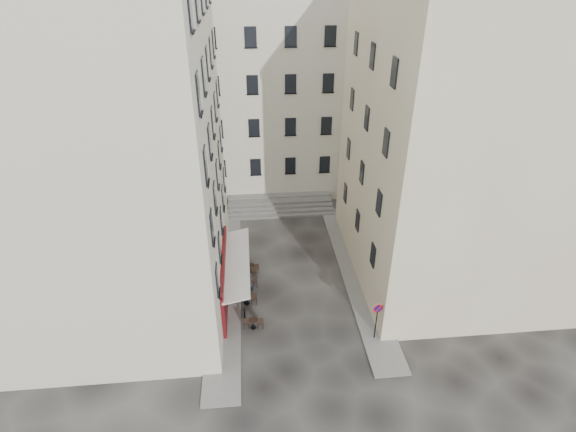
{
  "coord_description": "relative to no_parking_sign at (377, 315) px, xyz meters",
  "views": [
    {
      "loc": [
        -2.54,
        -21.56,
        19.3
      ],
      "look_at": [
        -0.14,
        4.0,
        4.31
      ],
      "focal_mm": 28.0,
      "sensor_mm": 36.0,
      "label": 1
    }
  ],
  "objects": [
    {
      "name": "bistro_table_d",
      "position": [
        -7.26,
        6.52,
        -1.38
      ],
      "size": [
        1.38,
        0.65,
        0.97
      ],
      "color": "black",
      "rests_on": "ground"
    },
    {
      "name": "bistro_table_b",
      "position": [
        -7.29,
        3.77,
        -1.4
      ],
      "size": [
        1.34,
        0.63,
        0.94
      ],
      "color": "black",
      "rests_on": "ground"
    },
    {
      "name": "bistro_table_e",
      "position": [
        -6.96,
        7.01,
        -1.47
      ],
      "size": [
        1.15,
        0.54,
        0.81
      ],
      "color": "black",
      "rests_on": "ground"
    },
    {
      "name": "no_parking_sign",
      "position": [
        0.0,
        0.0,
        0.0
      ],
      "size": [
        0.6,
        0.15,
        2.65
      ],
      "rotation": [
        0.0,
        0.0,
        0.16
      ],
      "color": "black",
      "rests_on": "ground"
    },
    {
      "name": "bistro_table_a",
      "position": [
        -6.94,
        1.57,
        -1.45
      ],
      "size": [
        1.2,
        0.56,
        0.85
      ],
      "color": "black",
      "rests_on": "ground"
    },
    {
      "name": "ground",
      "position": [
        -4.19,
        3.24,
        -1.88
      ],
      "size": [
        90.0,
        90.0,
        0.0
      ],
      "primitive_type": "plane",
      "color": "black",
      "rests_on": "ground"
    },
    {
      "name": "cafe_storefront",
      "position": [
        -8.51,
        4.24,
        -0.0
      ],
      "size": [
        1.74,
        7.3,
        3.5
      ],
      "color": "#460B0A",
      "rests_on": "ground"
    },
    {
      "name": "bistro_table_c",
      "position": [
        -7.25,
        5.48,
        -1.38
      ],
      "size": [
        1.4,
        0.65,
        0.98
      ],
      "color": "black",
      "rests_on": "ground"
    },
    {
      "name": "building_right",
      "position": [
        6.31,
        6.74,
        7.43
      ],
      "size": [
        12.2,
        14.2,
        18.6
      ],
      "color": "#C6B893",
      "rests_on": "ground"
    },
    {
      "name": "bollard_mid",
      "position": [
        -7.44,
        5.74,
        -1.35
      ],
      "size": [
        0.12,
        0.12,
        0.98
      ],
      "color": "black",
      "rests_on": "ground"
    },
    {
      "name": "bollard_far",
      "position": [
        -7.44,
        9.24,
        -1.35
      ],
      "size": [
        0.12,
        0.12,
        0.98
      ],
      "color": "black",
      "rests_on": "ground"
    },
    {
      "name": "sidewalk_right",
      "position": [
        0.31,
        6.24,
        -1.82
      ],
      "size": [
        2.0,
        18.0,
        0.12
      ],
      "primitive_type": "cube",
      "color": "slate",
      "rests_on": "ground"
    },
    {
      "name": "building_back",
      "position": [
        -5.19,
        22.24,
        7.43
      ],
      "size": [
        18.2,
        10.2,
        18.6
      ],
      "color": "beige",
      "rests_on": "ground"
    },
    {
      "name": "building_left",
      "position": [
        -14.69,
        6.24,
        8.43
      ],
      "size": [
        12.2,
        16.2,
        20.6
      ],
      "color": "beige",
      "rests_on": "ground"
    },
    {
      "name": "bollard_near",
      "position": [
        -7.44,
        2.24,
        -1.35
      ],
      "size": [
        0.12,
        0.12,
        0.98
      ],
      "color": "black",
      "rests_on": "ground"
    },
    {
      "name": "pedestrian",
      "position": [
        -7.03,
        4.89,
        -1.1
      ],
      "size": [
        0.67,
        0.64,
        1.55
      ],
      "primitive_type": "imported",
      "rotation": [
        0.0,
        0.0,
        3.82
      ],
      "color": "black",
      "rests_on": "ground"
    },
    {
      "name": "stone_steps",
      "position": [
        -4.19,
        15.81,
        -1.48
      ],
      "size": [
        9.0,
        3.15,
        0.8
      ],
      "color": "#615E5C",
      "rests_on": "ground"
    },
    {
      "name": "sidewalk_left",
      "position": [
        -8.69,
        7.24,
        -1.82
      ],
      "size": [
        2.0,
        22.0,
        0.12
      ],
      "primitive_type": "cube",
      "color": "slate",
      "rests_on": "ground"
    }
  ]
}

